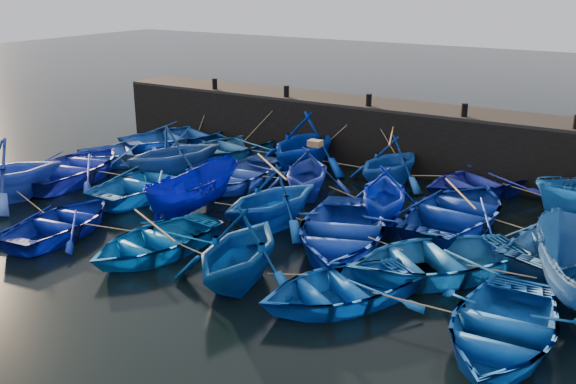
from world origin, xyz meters
The scene contains 32 objects.
ground centered at (0.00, 0.00, 0.00)m, with size 120.00×120.00×0.00m, color black.
quay_wall centered at (0.00, 10.50, 1.25)m, with size 26.00×2.50×2.50m, color black.
quay_top centered at (0.00, 10.50, 2.56)m, with size 26.00×2.50×0.12m, color black.
bollard_0 centered at (-8.00, 9.60, 2.87)m, with size 0.24×0.24×0.50m, color black.
bollard_1 centered at (-4.00, 9.60, 2.87)m, with size 0.24×0.24×0.50m, color black.
bollard_2 centered at (0.00, 9.60, 2.87)m, with size 0.24×0.24×0.50m, color black.
bollard_3 centered at (4.00, 9.60, 2.87)m, with size 0.24×0.24×0.50m, color black.
boat_0 centered at (-8.72, 7.90, 0.59)m, with size 4.06×5.67×1.18m, color #15469D.
boat_1 centered at (-5.75, 7.52, 0.54)m, with size 3.70×5.18×1.07m, color #2766A3.
boat_2 centered at (-1.99, 7.71, 1.22)m, with size 4.01×4.65×2.45m, color #0029A2.
boat_3 centered at (1.85, 7.69, 0.98)m, with size 3.20×3.71×1.95m, color blue.
boat_4 centered at (5.07, 8.48, 0.50)m, with size 3.46×4.83×1.00m, color #1B2398.
boat_6 centered at (-8.82, 4.96, 0.50)m, with size 3.47×4.85×1.01m, color blue.
boat_7 centered at (-5.84, 4.10, 1.08)m, with size 3.54×4.11×2.16m, color navy.
boat_8 centered at (-3.11, 4.63, 0.49)m, with size 3.37×4.70×0.98m, color #2746A5.
boat_9 centered at (-0.19, 4.89, 0.98)m, with size 3.20×3.72×1.96m, color #1D35A3.
boat_10 centered at (3.14, 4.18, 0.97)m, with size 3.16×3.67×1.93m, color #0B2AD3.
boat_11 centered at (5.47, 4.76, 0.58)m, with size 3.98×5.57×1.15m, color navy.
boat_13 centered at (-9.09, 1.87, 0.56)m, with size 3.85×5.38×1.12m, color #1A279D.
boat_14 centered at (-5.30, 2.01, 0.51)m, with size 3.53×4.93×1.02m, color #0F509E.
boat_15 centered at (-2.64, 1.36, 0.81)m, with size 1.57×4.17×1.61m, color #00077C.
boat_16 centered at (0.39, 1.56, 1.04)m, with size 3.39×3.94×2.07m, color #084091.
boat_17 centered at (3.00, 1.30, 0.57)m, with size 3.92×5.48×1.14m, color #10329D.
boat_18 centered at (6.00, 0.94, 0.53)m, with size 3.66×5.12×1.06m, color #165BA1.
boat_21 centered at (-4.92, -2.28, 0.44)m, with size 3.05×4.26×0.88m, color navy.
boat_22 centered at (-1.39, -1.93, 0.45)m, with size 3.14×4.38×0.91m, color #0658A9.
boat_23 centered at (1.80, -2.22, 1.05)m, with size 3.43×3.98×2.09m, color navy.
boat_24 centered at (4.52, -1.77, 0.45)m, with size 3.14×4.38×0.91m, color #0B4DB5.
boat_25 centered at (8.44, -1.70, 0.50)m, with size 3.45×4.82×1.00m, color #0B4899.
wooden_crate centered at (0.11, 4.89, 2.07)m, with size 0.48×0.37×0.22m, color olive.
mooring_ropes centered at (-0.05, 4.92, 0.87)m, with size 17.61×11.99×2.10m.
loose_oars centered at (1.58, 3.02, 1.55)m, with size 9.12×11.71×1.22m.
Camera 1 is at (10.88, -14.57, 7.75)m, focal length 40.00 mm.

